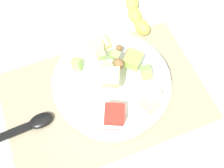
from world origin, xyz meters
The scene contains 5 objects.
ground_plane centered at (0.00, 0.00, 0.00)m, with size 2.40×2.40×0.00m, color silver.
placemat centered at (0.00, 0.00, 0.00)m, with size 0.48×0.31×0.01m, color gray.
salad_bowl centered at (-0.02, 0.00, 0.05)m, with size 0.27×0.27×0.13m.
serving_spoon centered at (0.21, 0.01, 0.01)m, with size 0.23×0.04×0.01m.
banana_whole centered at (-0.17, -0.20, 0.02)m, with size 0.06×0.15×0.04m.
Camera 1 is at (0.09, 0.27, 0.61)m, focal length 43.93 mm.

